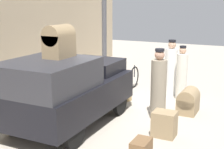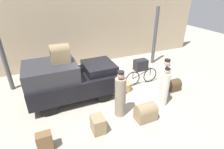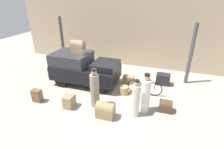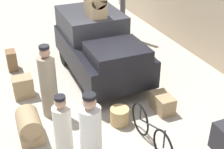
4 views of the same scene
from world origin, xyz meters
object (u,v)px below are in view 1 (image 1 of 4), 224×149
Objects in this scene: wicker_basket at (125,94)px; trunk_wicker_pale at (169,80)px; trunk_umber_medium at (90,89)px; conductor_in_dark_uniform at (158,87)px; trunk_on_truck_roof at (59,41)px; trunk_large_brown at (103,73)px; suitcase_tan_flat at (164,124)px; bicycle at (129,80)px; truck at (67,88)px; trunk_barrel_dark at (188,101)px; porter_standing_middle at (182,75)px; porter_lifting_near_truck at (171,70)px.

wicker_basket is 2.25m from trunk_wicker_pale.
conductor_in_dark_uniform is at bearing -110.22° from trunk_umber_medium.
conductor_in_dark_uniform is 2.47× the size of trunk_on_truck_roof.
trunk_large_brown is 1.29× the size of suitcase_tan_flat.
trunk_large_brown reaches higher than trunk_wicker_pale.
trunk_umber_medium is (0.96, 2.60, -0.62)m from conductor_in_dark_uniform.
bicycle is 3.20× the size of trunk_wicker_pale.
bicycle is 0.96× the size of conductor_in_dark_uniform.
trunk_on_truck_roof is at bearing -180.00° from truck.
trunk_large_brown is at bearing 14.94° from trunk_umber_medium.
trunk_barrel_dark is at bearing -118.64° from bicycle.
trunk_on_truck_roof is at bearing 134.77° from trunk_barrel_dark.
truck is 2.64m from wicker_basket.
truck is 2.37m from conductor_in_dark_uniform.
trunk_on_truck_roof reaches higher than suitcase_tan_flat.
truck is at bearing 164.70° from trunk_wicker_pale.
suitcase_tan_flat is at bearing -173.08° from porter_standing_middle.
suitcase_tan_flat is (-2.95, -0.36, -0.49)m from porter_standing_middle.
suitcase_tan_flat is at bearing -123.07° from trunk_umber_medium.
trunk_large_brown is (0.83, 1.42, -0.08)m from bicycle.
conductor_in_dark_uniform is 1.30m from suitcase_tan_flat.
porter_lifting_near_truck is 2.41× the size of trunk_large_brown.
conductor_in_dark_uniform reaches higher than trunk_umber_medium.
suitcase_tan_flat is (-3.89, -3.60, -0.02)m from trunk_large_brown.
trunk_wicker_pale is (0.28, -2.51, -0.06)m from trunk_large_brown.
trunk_barrel_dark is (-1.26, -2.32, -0.06)m from bicycle.
trunk_on_truck_roof reaches higher than conductor_in_dark_uniform.
suitcase_tan_flat is at bearing -166.49° from porter_lifting_near_truck.
suitcase_tan_flat is at bearing 175.78° from trunk_barrel_dark.
bicycle is at bearing -41.34° from trunk_umber_medium.
truck is 8.14× the size of wicker_basket.
trunk_large_brown is at bearing 15.48° from trunk_on_truck_roof.
trunk_umber_medium is at bearing 136.79° from trunk_wicker_pale.
trunk_wicker_pale is at bearing 30.93° from porter_standing_middle.
trunk_large_brown is at bearing 59.75° from bicycle.
conductor_in_dark_uniform is 2.47× the size of trunk_barrel_dark.
trunk_umber_medium is at bearing 118.57° from porter_lifting_near_truck.
trunk_large_brown is at bearing 77.79° from porter_lifting_near_truck.
bicycle is (3.49, -0.16, -0.56)m from truck.
trunk_on_truck_roof is at bearing -164.52° from trunk_large_brown.
truck reaches higher than trunk_large_brown.
conductor_in_dark_uniform is 2.45× the size of trunk_large_brown.
truck is 2.47m from suitcase_tan_flat.
truck is 1.20m from trunk_on_truck_roof.
trunk_on_truck_roof is at bearing 170.87° from wicker_basket.
conductor_in_dark_uniform is 3.16× the size of suitcase_tan_flat.
porter_lifting_near_truck is 2.24m from conductor_in_dark_uniform.
porter_standing_middle reaches higher than trunk_umber_medium.
truck is 3.53m from bicycle.
trunk_on_truck_roof reaches higher than trunk_umber_medium.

